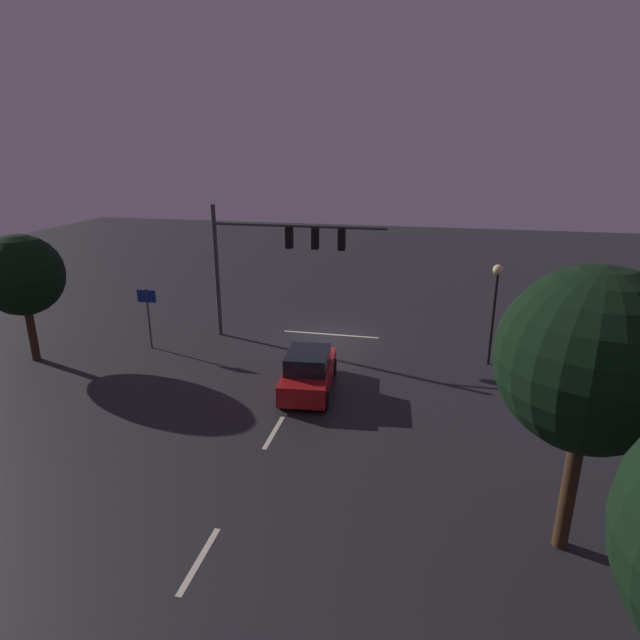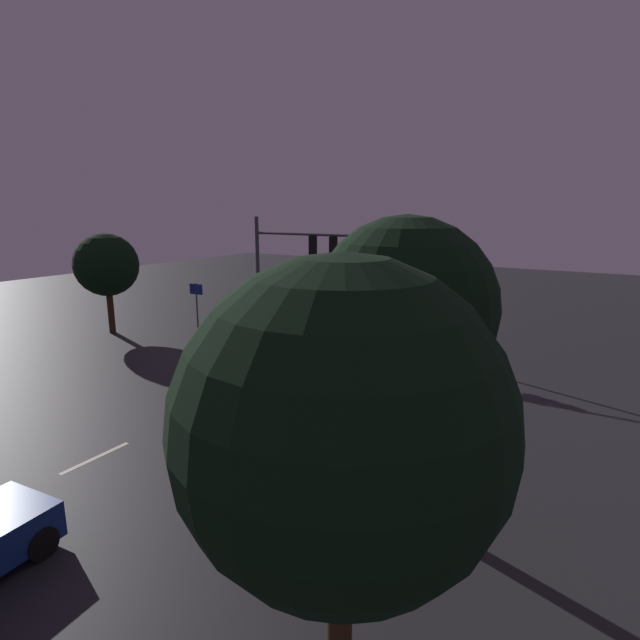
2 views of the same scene
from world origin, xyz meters
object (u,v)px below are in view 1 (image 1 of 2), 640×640
at_px(tree_right_near, 22,275).
at_px(tree_left_far, 592,360).
at_px(route_sign, 147,306).
at_px(car_approaching, 308,371).
at_px(street_lamp_left_kerb, 495,295).
at_px(traffic_signal_assembly, 276,249).

distance_m(tree_right_near, tree_left_far, 22.31).
height_order(route_sign, tree_right_near, tree_right_near).
bearing_deg(route_sign, car_approaching, 161.25).
bearing_deg(street_lamp_left_kerb, route_sign, 5.06).
distance_m(route_sign, tree_left_far, 19.57).
height_order(traffic_signal_assembly, car_approaching, traffic_signal_assembly).
xyz_separation_m(street_lamp_left_kerb, tree_left_far, (-0.77, 11.41, 1.68)).
bearing_deg(traffic_signal_assembly, street_lamp_left_kerb, 173.75).
bearing_deg(route_sign, traffic_signal_assembly, -155.98).
relative_size(car_approaching, street_lamp_left_kerb, 0.99).
height_order(traffic_signal_assembly, tree_left_far, tree_left_far).
bearing_deg(street_lamp_left_kerb, tree_left_far, 93.88).
bearing_deg(car_approaching, tree_right_near, -1.79).
xyz_separation_m(car_approaching, tree_right_near, (12.94, -0.40, 3.17)).
bearing_deg(traffic_signal_assembly, tree_left_far, 131.15).
xyz_separation_m(traffic_signal_assembly, route_sign, (5.64, 2.51, -2.50)).
distance_m(car_approaching, street_lamp_left_kerb, 8.79).
bearing_deg(tree_right_near, car_approaching, 178.21).
xyz_separation_m(traffic_signal_assembly, tree_left_far, (-10.94, 12.52, 0.29)).
bearing_deg(tree_right_near, street_lamp_left_kerb, -169.10).
height_order(street_lamp_left_kerb, tree_right_near, tree_right_near).
distance_m(street_lamp_left_kerb, tree_right_near, 20.60).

